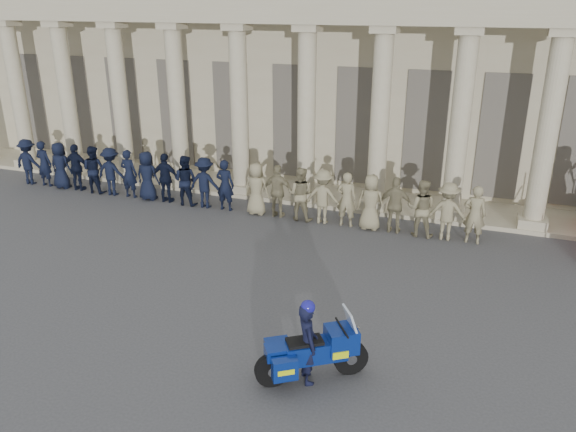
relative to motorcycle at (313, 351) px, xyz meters
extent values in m
plane|color=#3E3E41|center=(-2.19, 1.84, -0.64)|extent=(90.00, 90.00, 0.00)
cube|color=tan|center=(-2.19, 16.84, 3.86)|extent=(40.00, 10.00, 9.00)
cube|color=tan|center=(-2.19, 10.64, -0.56)|extent=(40.00, 2.60, 0.15)
cube|color=tan|center=(-2.19, 9.84, 6.15)|extent=(35.80, 1.00, 1.00)
cube|color=tan|center=(-16.49, 9.84, -0.34)|extent=(0.90, 0.90, 0.30)
cylinder|color=tan|center=(-16.49, 9.84, 2.61)|extent=(0.64, 0.64, 5.60)
cube|color=tan|center=(-16.49, 9.84, 5.53)|extent=(0.85, 0.85, 0.24)
cube|color=tan|center=(-13.89, 9.84, -0.34)|extent=(0.90, 0.90, 0.30)
cylinder|color=tan|center=(-13.89, 9.84, 2.61)|extent=(0.64, 0.64, 5.60)
cube|color=tan|center=(-13.89, 9.84, 5.53)|extent=(0.85, 0.85, 0.24)
cube|color=tan|center=(-11.29, 9.84, -0.34)|extent=(0.90, 0.90, 0.30)
cylinder|color=tan|center=(-11.29, 9.84, 2.61)|extent=(0.64, 0.64, 5.60)
cube|color=tan|center=(-11.29, 9.84, 5.53)|extent=(0.85, 0.85, 0.24)
cube|color=tan|center=(-8.69, 9.84, -0.34)|extent=(0.90, 0.90, 0.30)
cylinder|color=tan|center=(-8.69, 9.84, 2.61)|extent=(0.64, 0.64, 5.60)
cube|color=tan|center=(-8.69, 9.84, 5.53)|extent=(0.85, 0.85, 0.24)
cube|color=tan|center=(-6.09, 9.84, -0.34)|extent=(0.90, 0.90, 0.30)
cylinder|color=tan|center=(-6.09, 9.84, 2.61)|extent=(0.64, 0.64, 5.60)
cube|color=tan|center=(-6.09, 9.84, 5.53)|extent=(0.85, 0.85, 0.24)
cube|color=tan|center=(-3.49, 9.84, -0.34)|extent=(0.90, 0.90, 0.30)
cylinder|color=tan|center=(-3.49, 9.84, 2.61)|extent=(0.64, 0.64, 5.60)
cube|color=tan|center=(-3.49, 9.84, 5.53)|extent=(0.85, 0.85, 0.24)
cube|color=tan|center=(-0.89, 9.84, -0.34)|extent=(0.90, 0.90, 0.30)
cylinder|color=tan|center=(-0.89, 9.84, 2.61)|extent=(0.64, 0.64, 5.60)
cube|color=tan|center=(-0.89, 9.84, 5.53)|extent=(0.85, 0.85, 0.24)
cube|color=tan|center=(1.71, 9.84, -0.34)|extent=(0.90, 0.90, 0.30)
cylinder|color=tan|center=(1.71, 9.84, 2.61)|extent=(0.64, 0.64, 5.60)
cube|color=tan|center=(1.71, 9.84, 5.53)|extent=(0.85, 0.85, 0.24)
cube|color=tan|center=(4.31, 9.84, -0.34)|extent=(0.90, 0.90, 0.30)
cylinder|color=tan|center=(4.31, 9.84, 2.61)|extent=(0.64, 0.64, 5.60)
cube|color=tan|center=(4.31, 9.84, 5.53)|extent=(0.85, 0.85, 0.24)
cube|color=black|center=(-17.79, 11.86, 1.91)|extent=(1.30, 0.12, 4.20)
cube|color=black|center=(-15.19, 11.86, 1.91)|extent=(1.30, 0.12, 4.20)
cube|color=black|center=(-12.59, 11.86, 1.91)|extent=(1.30, 0.12, 4.20)
cube|color=black|center=(-9.99, 11.86, 1.91)|extent=(1.30, 0.12, 4.20)
cube|color=black|center=(-7.39, 11.86, 1.91)|extent=(1.30, 0.12, 4.20)
cube|color=black|center=(-4.79, 11.86, 1.91)|extent=(1.30, 0.12, 4.20)
cube|color=black|center=(-2.19, 11.86, 1.91)|extent=(1.30, 0.12, 4.20)
cube|color=black|center=(0.41, 11.86, 1.91)|extent=(1.30, 0.12, 4.20)
cube|color=black|center=(3.01, 11.86, 1.91)|extent=(1.30, 0.12, 4.20)
imported|color=black|center=(-14.77, 8.11, 0.28)|extent=(1.19, 0.69, 1.85)
imported|color=black|center=(-13.96, 8.11, 0.28)|extent=(0.67, 0.44, 1.85)
imported|color=black|center=(-13.16, 8.11, 0.28)|extent=(0.90, 0.59, 1.85)
imported|color=black|center=(-12.35, 8.11, 0.28)|extent=(1.08, 0.45, 1.85)
imported|color=black|center=(-11.55, 8.11, 0.28)|extent=(0.90, 0.70, 1.85)
imported|color=black|center=(-10.74, 8.11, 0.28)|extent=(1.19, 0.69, 1.85)
imported|color=black|center=(-9.94, 8.11, 0.28)|extent=(0.67, 0.44, 1.85)
imported|color=black|center=(-9.13, 8.11, 0.28)|extent=(0.90, 0.59, 1.85)
imported|color=black|center=(-8.33, 8.11, 0.28)|extent=(1.08, 0.45, 1.85)
imported|color=black|center=(-7.52, 8.11, 0.28)|extent=(0.90, 0.70, 1.85)
imported|color=black|center=(-6.72, 8.11, 0.28)|extent=(1.19, 0.69, 1.85)
imported|color=black|center=(-5.91, 8.11, 0.28)|extent=(0.67, 0.44, 1.85)
imported|color=#82795A|center=(-4.71, 8.11, 0.28)|extent=(0.90, 0.59, 1.85)
imported|color=#82795A|center=(-3.90, 8.11, 0.28)|extent=(1.08, 0.45, 1.85)
imported|color=#82795A|center=(-3.10, 8.11, 0.28)|extent=(0.90, 0.70, 1.85)
imported|color=#82795A|center=(-2.29, 8.11, 0.28)|extent=(1.19, 0.69, 1.85)
imported|color=#82795A|center=(-1.49, 8.11, 0.28)|extent=(0.67, 0.44, 1.85)
imported|color=#82795A|center=(-0.68, 8.11, 0.28)|extent=(0.90, 0.59, 1.85)
imported|color=#82795A|center=(0.12, 8.11, 0.28)|extent=(1.08, 0.45, 1.85)
imported|color=#82795A|center=(0.93, 8.11, 0.28)|extent=(0.90, 0.70, 1.85)
imported|color=#82795A|center=(1.73, 8.11, 0.28)|extent=(1.19, 0.69, 1.85)
imported|color=#82795A|center=(2.54, 8.11, 0.28)|extent=(0.67, 0.44, 1.85)
cylinder|color=black|center=(0.64, 0.44, -0.29)|extent=(0.67, 0.52, 0.70)
cylinder|color=black|center=(-0.68, -0.46, -0.29)|extent=(0.67, 0.52, 0.70)
cube|color=navy|center=(0.03, 0.02, 0.02)|extent=(1.26, 1.06, 0.41)
cube|color=navy|center=(0.47, 0.32, 0.19)|extent=(0.80, 0.79, 0.48)
cube|color=silver|center=(0.47, 0.32, -0.05)|extent=(0.37, 0.40, 0.13)
cube|color=#B2BFCC|center=(0.62, 0.42, 0.55)|extent=(0.46, 0.53, 0.57)
cube|color=black|center=(-0.15, -0.10, 0.23)|extent=(0.78, 0.69, 0.11)
cube|color=navy|center=(-0.63, -0.43, 0.11)|extent=(0.51, 0.51, 0.23)
cube|color=navy|center=(-0.35, -0.66, -0.05)|extent=(0.53, 0.46, 0.43)
cube|color=#D6EA0C|center=(-0.35, -0.66, -0.05)|extent=(0.41, 0.39, 0.11)
cube|color=navy|center=(-0.74, -0.09, -0.05)|extent=(0.53, 0.46, 0.43)
cube|color=#D6EA0C|center=(-0.74, -0.09, -0.05)|extent=(0.41, 0.39, 0.11)
cylinder|color=silver|center=(-0.56, -0.07, -0.32)|extent=(0.59, 0.45, 0.11)
cylinder|color=black|center=(0.47, 0.32, 0.45)|extent=(0.45, 0.64, 0.04)
imported|color=black|center=(-0.10, -0.07, 0.20)|extent=(0.68, 0.74, 1.69)
sphere|color=navy|center=(-0.10, -0.07, 1.00)|extent=(0.28, 0.28, 0.28)
camera|label=1|loc=(2.75, -8.84, 6.38)|focal=35.00mm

